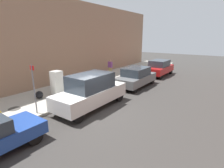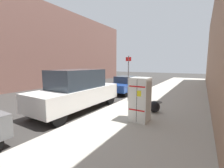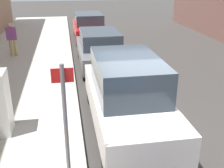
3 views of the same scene
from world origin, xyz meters
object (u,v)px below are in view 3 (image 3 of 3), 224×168
(pedestrian_walking_far, at_px, (12,37))
(parked_van_white, at_px, (127,95))
(parked_suv_gray, at_px, (100,49))
(street_sign_post, at_px, (66,132))
(parked_suv_red, at_px, (89,26))

(pedestrian_walking_far, xyz_separation_m, parked_van_white, (4.31, -7.94, -0.09))
(parked_van_white, height_order, parked_suv_gray, parked_van_white)
(pedestrian_walking_far, distance_m, parked_suv_gray, 4.76)
(street_sign_post, xyz_separation_m, pedestrian_walking_far, (-2.62, 10.68, -0.55))
(pedestrian_walking_far, relative_size, parked_suv_gray, 0.38)
(parked_van_white, bearing_deg, parked_suv_red, 90.00)
(parked_van_white, bearing_deg, parked_suv_gray, 90.00)
(street_sign_post, bearing_deg, parked_suv_red, 83.31)
(parked_suv_gray, height_order, parked_suv_red, parked_suv_red)
(street_sign_post, distance_m, parked_suv_red, 14.48)
(parked_van_white, xyz_separation_m, parked_suv_gray, (-0.00, 5.93, -0.20))
(parked_suv_gray, bearing_deg, parked_van_white, -90.00)
(street_sign_post, bearing_deg, parked_suv_gray, 79.01)
(parked_van_white, bearing_deg, street_sign_post, -121.60)
(parked_suv_gray, xyz_separation_m, parked_suv_red, (0.00, 5.69, 0.04))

